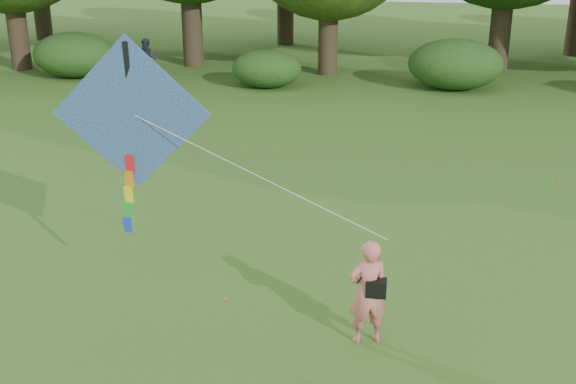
# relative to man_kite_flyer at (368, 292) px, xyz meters

# --- Properties ---
(ground) EXTENTS (100.00, 100.00, 0.00)m
(ground) POSITION_rel_man_kite_flyer_xyz_m (-0.78, 0.14, -0.82)
(ground) COLOR #265114
(ground) RESTS_ON ground
(man_kite_flyer) EXTENTS (0.70, 0.58, 1.64)m
(man_kite_flyer) POSITION_rel_man_kite_flyer_xyz_m (0.00, 0.00, 0.00)
(man_kite_flyer) COLOR #CD6A60
(man_kite_flyer) RESTS_ON ground
(bystander_left) EXTENTS (0.94, 0.81, 1.65)m
(bystander_left) POSITION_rel_man_kite_flyer_xyz_m (-9.66, 17.78, 0.00)
(bystander_left) COLOR #272934
(bystander_left) RESTS_ON ground
(crossbody_bag) EXTENTS (0.43, 0.20, 0.68)m
(crossbody_bag) POSITION_rel_man_kite_flyer_xyz_m (0.12, -0.03, 0.11)
(crossbody_bag) COLOR black
(crossbody_bag) RESTS_ON ground
(flying_kite) EXTENTS (5.10, 0.84, 3.16)m
(flying_kite) POSITION_rel_man_kite_flyer_xyz_m (-3.64, 0.60, 2.32)
(flying_kite) COLOR #2750AC
(flying_kite) RESTS_ON ground
(shrub_band) EXTENTS (39.15, 3.22, 1.88)m
(shrub_band) POSITION_rel_man_kite_flyer_xyz_m (-1.50, 17.74, 0.04)
(shrub_band) COLOR #264919
(shrub_band) RESTS_ON ground
(fallen_leaves) EXTENTS (10.16, 13.53, 0.01)m
(fallen_leaves) POSITION_rel_man_kite_flyer_xyz_m (-2.34, 3.78, -0.82)
(fallen_leaves) COLOR brown
(fallen_leaves) RESTS_ON ground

